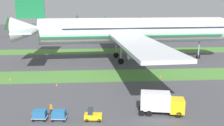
{
  "coord_description": "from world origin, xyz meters",
  "views": [
    {
      "loc": [
        1.16,
        -30.59,
        16.93
      ],
      "look_at": [
        5.17,
        26.1,
        4.0
      ],
      "focal_mm": 41.58,
      "sensor_mm": 36.0,
      "label": 1
    }
  ],
  "objects_px": {
    "baggage_tug": "(93,115)",
    "taxiway_marker_0": "(57,84)",
    "ground_crew_marshaller": "(51,109)",
    "taxiway_marker_1": "(161,76)",
    "cargo_dolly_lead": "(59,114)",
    "cargo_dolly_second": "(40,114)",
    "catering_truck": "(161,102)",
    "airliner": "(127,30)",
    "taxiway_marker_2": "(10,79)"
  },
  "relations": [
    {
      "from": "baggage_tug",
      "to": "ground_crew_marshaller",
      "type": "relative_size",
      "value": 1.56
    },
    {
      "from": "baggage_tug",
      "to": "ground_crew_marshaller",
      "type": "distance_m",
      "value": 7.06
    },
    {
      "from": "baggage_tug",
      "to": "taxiway_marker_0",
      "type": "xyz_separation_m",
      "value": [
        -7.75,
        17.7,
        -0.58
      ]
    },
    {
      "from": "cargo_dolly_second",
      "to": "cargo_dolly_lead",
      "type": "bearing_deg",
      "value": 90.0
    },
    {
      "from": "catering_truck",
      "to": "ground_crew_marshaller",
      "type": "distance_m",
      "value": 17.24
    },
    {
      "from": "catering_truck",
      "to": "taxiway_marker_0",
      "type": "bearing_deg",
      "value": -120.31
    },
    {
      "from": "taxiway_marker_0",
      "to": "taxiway_marker_1",
      "type": "xyz_separation_m",
      "value": [
        23.65,
        4.29,
        0.08
      ]
    },
    {
      "from": "cargo_dolly_lead",
      "to": "ground_crew_marshaller",
      "type": "xyz_separation_m",
      "value": [
        -1.51,
        2.21,
        0.03
      ]
    },
    {
      "from": "catering_truck",
      "to": "taxiway_marker_0",
      "type": "xyz_separation_m",
      "value": [
        -18.41,
        16.11,
        -1.72
      ]
    },
    {
      "from": "taxiway_marker_0",
      "to": "taxiway_marker_2",
      "type": "relative_size",
      "value": 0.84
    },
    {
      "from": "cargo_dolly_second",
      "to": "ground_crew_marshaller",
      "type": "relative_size",
      "value": 1.34
    },
    {
      "from": "baggage_tug",
      "to": "ground_crew_marshaller",
      "type": "height_order",
      "value": "baggage_tug"
    },
    {
      "from": "airliner",
      "to": "cargo_dolly_second",
      "type": "height_order",
      "value": "airliner"
    },
    {
      "from": "catering_truck",
      "to": "taxiway_marker_1",
      "type": "relative_size",
      "value": 11.38
    },
    {
      "from": "ground_crew_marshaller",
      "to": "taxiway_marker_2",
      "type": "xyz_separation_m",
      "value": [
        -12.31,
        19.62,
        -0.67
      ]
    },
    {
      "from": "cargo_dolly_lead",
      "to": "catering_truck",
      "type": "xyz_separation_m",
      "value": [
        15.66,
        1.09,
        1.03
      ]
    },
    {
      "from": "cargo_dolly_lead",
      "to": "taxiway_marker_0",
      "type": "xyz_separation_m",
      "value": [
        -2.75,
        17.2,
        -0.68
      ]
    },
    {
      "from": "cargo_dolly_lead",
      "to": "taxiway_marker_1",
      "type": "height_order",
      "value": "cargo_dolly_lead"
    },
    {
      "from": "catering_truck",
      "to": "taxiway_marker_2",
      "type": "xyz_separation_m",
      "value": [
        -29.48,
        20.74,
        -1.67
      ]
    },
    {
      "from": "cargo_dolly_second",
      "to": "taxiway_marker_0",
      "type": "xyz_separation_m",
      "value": [
        0.14,
        16.91,
        -0.68
      ]
    },
    {
      "from": "baggage_tug",
      "to": "taxiway_marker_0",
      "type": "distance_m",
      "value": 19.33
    },
    {
      "from": "airliner",
      "to": "taxiway_marker_1",
      "type": "relative_size",
      "value": 128.03
    },
    {
      "from": "catering_truck",
      "to": "taxiway_marker_0",
      "type": "height_order",
      "value": "catering_truck"
    },
    {
      "from": "catering_truck",
      "to": "airliner",
      "type": "bearing_deg",
      "value": -168.66
    },
    {
      "from": "ground_crew_marshaller",
      "to": "cargo_dolly_lead",
      "type": "bearing_deg",
      "value": -21.32
    },
    {
      "from": "cargo_dolly_second",
      "to": "taxiway_marker_0",
      "type": "distance_m",
      "value": 16.93
    },
    {
      "from": "cargo_dolly_lead",
      "to": "taxiway_marker_0",
      "type": "bearing_deg",
      "value": -165.23
    },
    {
      "from": "cargo_dolly_second",
      "to": "catering_truck",
      "type": "bearing_deg",
      "value": 98.17
    },
    {
      "from": "cargo_dolly_lead",
      "to": "taxiway_marker_2",
      "type": "distance_m",
      "value": 25.85
    },
    {
      "from": "taxiway_marker_0",
      "to": "catering_truck",
      "type": "bearing_deg",
      "value": -41.19
    },
    {
      "from": "cargo_dolly_lead",
      "to": "airliner",
      "type": "bearing_deg",
      "value": 165.22
    },
    {
      "from": "cargo_dolly_lead",
      "to": "ground_crew_marshaller",
      "type": "bearing_deg",
      "value": -139.98
    },
    {
      "from": "cargo_dolly_second",
      "to": "taxiway_marker_2",
      "type": "relative_size",
      "value": 4.17
    },
    {
      "from": "cargo_dolly_second",
      "to": "airliner",
      "type": "bearing_deg",
      "value": 161.63
    },
    {
      "from": "cargo_dolly_lead",
      "to": "taxiway_marker_0",
      "type": "distance_m",
      "value": 17.43
    },
    {
      "from": "cargo_dolly_lead",
      "to": "taxiway_marker_1",
      "type": "xyz_separation_m",
      "value": [
        20.9,
        21.49,
        -0.6
      ]
    },
    {
      "from": "baggage_tug",
      "to": "taxiway_marker_1",
      "type": "bearing_deg",
      "value": 149.82
    },
    {
      "from": "baggage_tug",
      "to": "taxiway_marker_2",
      "type": "xyz_separation_m",
      "value": [
        -18.82,
        22.33,
        -0.53
      ]
    },
    {
      "from": "ground_crew_marshaller",
      "to": "taxiway_marker_2",
      "type": "height_order",
      "value": "ground_crew_marshaller"
    },
    {
      "from": "cargo_dolly_second",
      "to": "catering_truck",
      "type": "distance_m",
      "value": 18.59
    },
    {
      "from": "catering_truck",
      "to": "ground_crew_marshaller",
      "type": "relative_size",
      "value": 4.17
    },
    {
      "from": "airliner",
      "to": "baggage_tug",
      "type": "relative_size",
      "value": 30.1
    },
    {
      "from": "airliner",
      "to": "taxiway_marker_2",
      "type": "bearing_deg",
      "value": -60.39
    },
    {
      "from": "ground_crew_marshaller",
      "to": "taxiway_marker_1",
      "type": "bearing_deg",
      "value": 75.05
    },
    {
      "from": "airliner",
      "to": "taxiway_marker_1",
      "type": "distance_m",
      "value": 22.25
    },
    {
      "from": "cargo_dolly_second",
      "to": "catering_truck",
      "type": "height_order",
      "value": "catering_truck"
    },
    {
      "from": "baggage_tug",
      "to": "cargo_dolly_lead",
      "type": "relative_size",
      "value": 1.16
    },
    {
      "from": "airliner",
      "to": "cargo_dolly_lead",
      "type": "distance_m",
      "value": 44.65
    },
    {
      "from": "taxiway_marker_0",
      "to": "ground_crew_marshaller",
      "type": "bearing_deg",
      "value": -85.28
    },
    {
      "from": "cargo_dolly_lead",
      "to": "taxiway_marker_2",
      "type": "relative_size",
      "value": 4.17
    }
  ]
}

